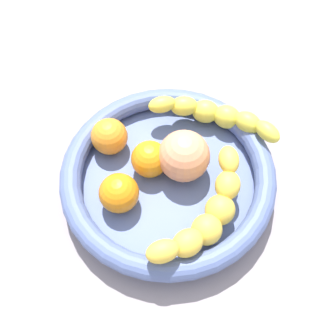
% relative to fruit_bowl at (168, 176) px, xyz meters
% --- Properties ---
extents(kitchen_counter, '(1.20, 1.20, 0.03)m').
position_rel_fruit_bowl_xyz_m(kitchen_counter, '(0.00, 0.00, -0.04)').
color(kitchen_counter, gray).
rests_on(kitchen_counter, ground).
extents(fruit_bowl, '(0.31, 0.31, 0.05)m').
position_rel_fruit_bowl_xyz_m(fruit_bowl, '(0.00, 0.00, 0.00)').
color(fruit_bowl, '#52639B').
rests_on(fruit_bowl, kitchen_counter).
extents(banana_draped_left, '(0.20, 0.07, 0.06)m').
position_rel_fruit_bowl_xyz_m(banana_draped_left, '(-0.03, -0.08, 0.03)').
color(banana_draped_left, yellow).
rests_on(banana_draped_left, fruit_bowl).
extents(banana_draped_right, '(0.09, 0.20, 0.05)m').
position_rel_fruit_bowl_xyz_m(banana_draped_right, '(0.12, -0.01, 0.02)').
color(banana_draped_right, yellow).
rests_on(banana_draped_right, fruit_bowl).
extents(orange_front, '(0.05, 0.05, 0.05)m').
position_rel_fruit_bowl_xyz_m(orange_front, '(0.00, 0.03, 0.02)').
color(orange_front, orange).
rests_on(orange_front, fruit_bowl).
extents(orange_mid_left, '(0.05, 0.05, 0.05)m').
position_rel_fruit_bowl_xyz_m(orange_mid_left, '(-0.07, 0.04, 0.02)').
color(orange_mid_left, orange).
rests_on(orange_mid_left, fruit_bowl).
extents(orange_mid_right, '(0.05, 0.05, 0.05)m').
position_rel_fruit_bowl_xyz_m(orange_mid_right, '(0.00, 0.10, 0.02)').
color(orange_mid_right, orange).
rests_on(orange_mid_right, fruit_bowl).
extents(peach_blush, '(0.07, 0.07, 0.07)m').
position_rel_fruit_bowl_xyz_m(peach_blush, '(0.02, -0.01, 0.03)').
color(peach_blush, '#ED966B').
rests_on(peach_blush, fruit_bowl).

